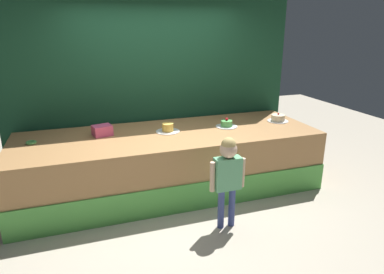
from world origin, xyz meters
TOP-DOWN VIEW (x-y plane):
  - ground_plane at (0.00, 0.00)m, footprint 12.00×12.00m
  - stage_platform at (0.00, 0.69)m, footprint 4.05×1.40m
  - curtain_backdrop at (0.00, 1.48)m, footprint 4.36×0.08m
  - child_figure at (0.35, -0.45)m, footprint 0.42×0.19m
  - pink_box at (-0.86, 0.87)m, footprint 0.28×0.24m
  - donut at (-1.72, 0.81)m, footprint 0.13×0.13m
  - cake_left at (0.00, 0.75)m, footprint 0.33×0.33m
  - cake_center at (0.86, 0.71)m, footprint 0.31×0.31m
  - cake_right at (1.72, 0.73)m, footprint 0.32×0.32m

SIDE VIEW (x-z plane):
  - ground_plane at x=0.00m, z-range 0.00..0.00m
  - stage_platform at x=0.00m, z-range 0.00..0.82m
  - child_figure at x=0.35m, z-range 0.16..1.23m
  - donut at x=-1.72m, z-range 0.82..0.86m
  - cake_center at x=0.86m, z-range 0.79..0.93m
  - cake_right at x=1.72m, z-range 0.80..0.93m
  - cake_left at x=0.00m, z-range 0.81..0.93m
  - pink_box at x=-0.86m, z-range 0.82..0.96m
  - curtain_backdrop at x=0.00m, z-range 0.00..2.89m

